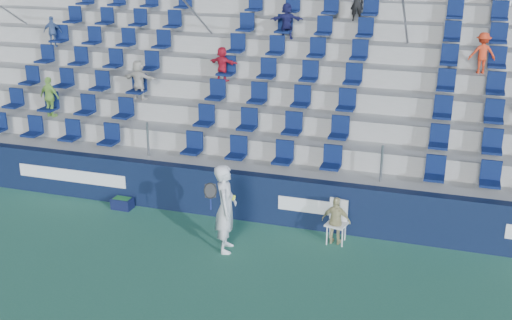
# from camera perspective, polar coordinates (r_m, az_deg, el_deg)

# --- Properties ---
(ground) EXTENTS (70.00, 70.00, 0.00)m
(ground) POSITION_cam_1_polar(r_m,az_deg,el_deg) (13.31, -4.61, -10.73)
(ground) COLOR #317257
(ground) RESTS_ON ground
(sponsor_wall) EXTENTS (24.00, 0.32, 1.20)m
(sponsor_wall) POSITION_cam_1_polar(r_m,az_deg,el_deg) (15.68, -0.30, -3.30)
(sponsor_wall) COLOR #0E1833
(sponsor_wall) RESTS_ON ground
(grandstand) EXTENTS (24.00, 8.17, 6.63)m
(grandstand) POSITION_cam_1_polar(r_m,az_deg,el_deg) (19.87, 4.31, 6.28)
(grandstand) COLOR #9F9F9A
(grandstand) RESTS_ON ground
(tennis_player) EXTENTS (0.73, 0.83, 2.01)m
(tennis_player) POSITION_cam_1_polar(r_m,az_deg,el_deg) (14.07, -2.71, -4.31)
(tennis_player) COLOR silver
(tennis_player) RESTS_ON ground
(line_judge_chair) EXTENTS (0.52, 0.53, 1.00)m
(line_judge_chair) POSITION_cam_1_polar(r_m,az_deg,el_deg) (14.76, 7.26, -5.13)
(line_judge_chair) COLOR white
(line_judge_chair) RESTS_ON ground
(line_judge) EXTENTS (0.68, 0.31, 1.13)m
(line_judge) POSITION_cam_1_polar(r_m,az_deg,el_deg) (14.62, 7.14, -5.39)
(line_judge) COLOR tan
(line_judge) RESTS_ON ground
(ball_bin) EXTENTS (0.52, 0.35, 0.29)m
(ball_bin) POSITION_cam_1_polar(r_m,az_deg,el_deg) (16.81, -11.78, -3.74)
(ball_bin) COLOR #0E1436
(ball_bin) RESTS_ON ground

